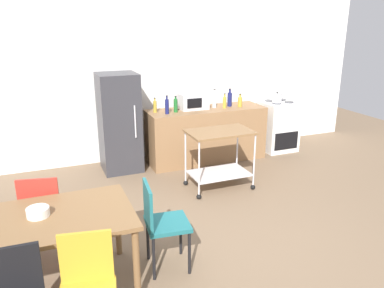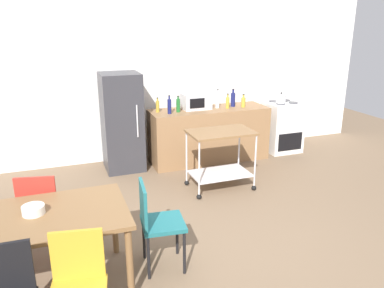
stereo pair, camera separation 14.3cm
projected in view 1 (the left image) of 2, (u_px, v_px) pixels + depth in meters
ground_plane at (228, 248)px, 4.13m from camera, size 12.00×12.00×0.00m
back_wall at (143, 74)px, 6.51m from camera, size 8.40×0.12×2.90m
kitchen_counter at (206, 135)px, 6.61m from camera, size 2.00×0.64×0.90m
dining_table at (43, 227)px, 3.25m from camera, size 1.50×0.90×0.75m
chair_mustard at (87, 287)px, 2.75m from camera, size 0.47×0.47×0.89m
chair_red at (43, 209)px, 3.88m from camera, size 0.48×0.48×0.89m
chair_teal at (161, 220)px, 3.66m from camera, size 0.44×0.44×0.89m
stove_oven at (277, 126)px, 7.14m from camera, size 0.60×0.61×0.92m
refrigerator at (119, 123)px, 6.08m from camera, size 0.60×0.63×1.55m
kitchen_cart at (220, 150)px, 5.45m from camera, size 0.91×0.57×0.85m
bottle_wine at (155, 106)px, 6.19m from camera, size 0.06×0.06×0.24m
bottle_olive_oil at (167, 106)px, 6.08m from camera, size 0.06×0.06×0.29m
bottle_sesame_oil at (176, 105)px, 6.20m from camera, size 0.06×0.06×0.26m
microwave at (193, 101)px, 6.43m from camera, size 0.46×0.35×0.26m
bottle_soda at (214, 100)px, 6.51m from camera, size 0.07×0.07×0.31m
bottle_vinegar at (225, 102)px, 6.48m from camera, size 0.06×0.06×0.25m
bottle_hot_sauce at (230, 99)px, 6.62m from camera, size 0.08×0.08×0.30m
bottle_soy_sauce at (240, 102)px, 6.59m from camera, size 0.07×0.07×0.22m
fruit_bowl at (38, 212)px, 3.24m from camera, size 0.19×0.19×0.08m
kettle at (277, 98)px, 6.84m from camera, size 0.24×0.17×0.19m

